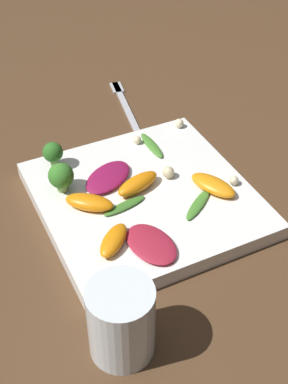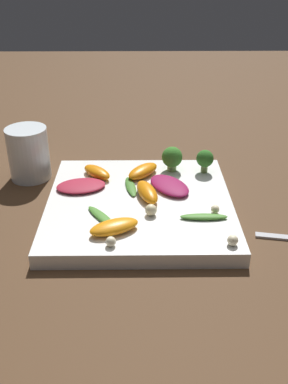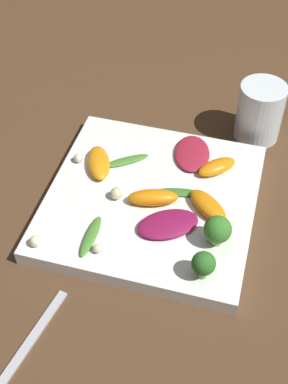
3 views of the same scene
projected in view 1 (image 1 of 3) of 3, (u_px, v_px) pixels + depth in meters
ground_plane at (145, 205)px, 0.77m from camera, size 2.40×2.40×0.00m
plate at (145, 199)px, 0.76m from camera, size 0.29×0.29×0.02m
drinking_glass at (121, 321)px, 0.56m from camera, size 0.07×0.07×0.09m
fork at (123, 99)px, 0.98m from camera, size 0.17×0.05×0.01m
radicchio_leaf_0 at (108, 177)px, 0.77m from camera, size 0.09×0.10×0.01m
radicchio_leaf_1 at (151, 244)px, 0.67m from camera, size 0.09×0.07×0.01m
orange_segment_0 at (89, 202)px, 0.72m from camera, size 0.07×0.07×0.02m
orange_segment_1 at (114, 240)px, 0.67m from camera, size 0.06×0.06×0.02m
orange_segment_2 at (138, 184)px, 0.75m from camera, size 0.05×0.07×0.02m
orange_segment_3 at (213, 185)px, 0.75m from camera, size 0.08×0.06×0.02m
broccoli_floret_0 at (53, 153)px, 0.78m from camera, size 0.03×0.03×0.04m
broccoli_floret_1 at (61, 176)px, 0.74m from camera, size 0.04×0.04×0.04m
arugula_sprig_0 at (125, 206)px, 0.73m from camera, size 0.03×0.07×0.00m
arugula_sprig_1 at (198, 204)px, 0.73m from camera, size 0.05×0.07×0.01m
arugula_sprig_2 at (152, 145)px, 0.83m from camera, size 0.07×0.02×0.01m
macadamia_nut_0 at (137, 140)px, 0.84m from camera, size 0.01×0.01×0.01m
macadamia_nut_1 at (168, 172)px, 0.77m from camera, size 0.02×0.02×0.02m
macadamia_nut_2 at (179, 123)px, 0.87m from camera, size 0.01×0.01×0.01m
macadamia_nut_3 at (234, 181)px, 0.76m from camera, size 0.01×0.01×0.01m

